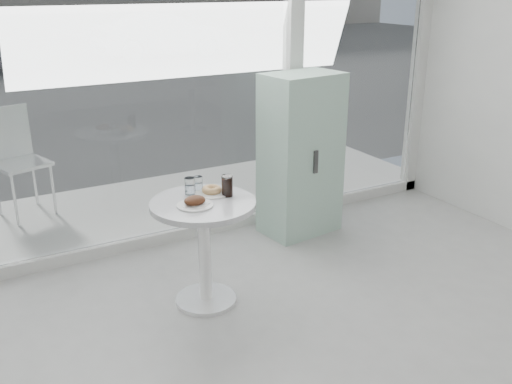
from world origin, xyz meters
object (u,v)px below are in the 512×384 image
mint_cabinet (301,155)px  patio_chair (16,155)px  main_table (204,231)px  water_tumbler_a (190,187)px  plate_fritter (195,202)px  car_silver (163,35)px  plate_donut (212,191)px  cola_glass (227,186)px  water_tumbler_b (198,185)px

mint_cabinet → patio_chair: (-2.17, 1.56, -0.09)m
main_table → water_tumbler_a: bearing=96.4°
main_table → plate_fritter: (-0.07, -0.05, 0.25)m
mint_cabinet → main_table: bearing=-157.3°
water_tumbler_a → plate_fritter: bearing=-104.0°
main_table → water_tumbler_a: water_tumbler_a is taller
car_silver → plate_fritter: 14.24m
plate_fritter → plate_donut: bearing=38.5°
plate_fritter → cola_glass: bearing=14.0°
patio_chair → plate_fritter: patio_chair is taller
plate_donut → water_tumbler_a: (-0.13, 0.07, 0.03)m
mint_cabinet → plate_donut: size_ratio=6.04×
main_table → patio_chair: size_ratio=0.75×
water_tumbler_b → water_tumbler_a: bearing=-156.5°
plate_fritter → water_tumbler_a: bearing=76.0°
main_table → cola_glass: 0.35m
patio_chair → water_tumbler_b: 2.31m
plate_donut → water_tumbler_a: water_tumbler_a is taller
mint_cabinet → cola_glass: mint_cabinet is taller
mint_cabinet → cola_glass: bearing=-153.7°
car_silver → cola_glass: car_silver is taller
water_tumbler_a → patio_chair: bearing=112.5°
main_table → plate_fritter: bearing=-147.2°
plate_donut → mint_cabinet: bearing=28.7°
plate_fritter → plate_donut: plate_fritter is taller
mint_cabinet → car_silver: size_ratio=0.36×
car_silver → plate_donut: car_silver is taller
plate_donut → cola_glass: size_ratio=1.61×
cola_glass → water_tumbler_a: bearing=144.1°
cola_glass → patio_chair: bearing=115.6°
water_tumbler_a → plate_donut: bearing=-27.6°
patio_chair → plate_donut: patio_chair is taller
water_tumbler_a → cola_glass: bearing=-35.9°
car_silver → water_tumbler_a: (-4.67, -13.21, 0.17)m
water_tumbler_a → water_tumbler_b: bearing=23.5°
main_table → plate_fritter: size_ratio=3.19×
cola_glass → main_table: bearing=-174.5°
main_table → cola_glass: cola_glass is taller
car_silver → cola_glass: size_ratio=26.83×
mint_cabinet → water_tumbler_a: (-1.29, -0.56, 0.10)m
cola_glass → water_tumbler_b: bearing=126.1°
water_tumbler_a → cola_glass: (0.21, -0.15, 0.02)m
mint_cabinet → water_tumbler_b: mint_cabinet is taller
main_table → plate_donut: (0.12, 0.10, 0.24)m
plate_donut → main_table: bearing=-138.2°
patio_chair → water_tumbler_a: (0.88, -2.13, 0.19)m
plate_donut → water_tumbler_a: 0.16m
water_tumbler_b → mint_cabinet: bearing=23.6°
mint_cabinet → plate_fritter: mint_cabinet is taller
mint_cabinet → plate_donut: (-1.16, -0.63, 0.07)m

